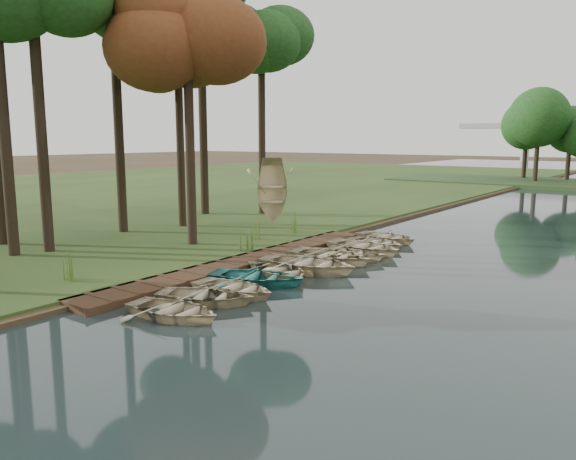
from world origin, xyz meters
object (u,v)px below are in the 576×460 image
Objects in this scene: rowboat_0 at (173,307)px; rowboat_2 at (234,286)px; rowboat_1 at (206,293)px; boardwalk at (246,262)px; stored_rowboat at (272,218)px.

rowboat_2 is at bearing -3.39° from rowboat_0.
rowboat_2 is at bearing -26.68° from rowboat_1.
rowboat_1 is 1.02× the size of rowboat_2.
rowboat_2 is (0.08, 1.22, -0.01)m from rowboat_1.
rowboat_0 is 2.81m from rowboat_2.
rowboat_0 is at bearing -66.67° from boardwalk.
boardwalk is at bearing -111.95° from stored_rowboat.
rowboat_0 is 0.99× the size of rowboat_2.
rowboat_1 is at bearing 173.73° from rowboat_2.
rowboat_0 is 16.18m from stored_rowboat.
boardwalk is at bearing 32.53° from rowboat_2.
rowboat_2 is (2.64, -3.74, 0.22)m from boardwalk.
boardwalk is 5.59m from rowboat_1.
rowboat_2 is (-0.18, 2.80, 0.00)m from rowboat_0.
boardwalk is 4.58m from rowboat_2.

